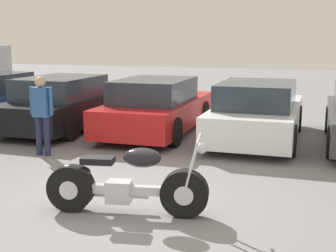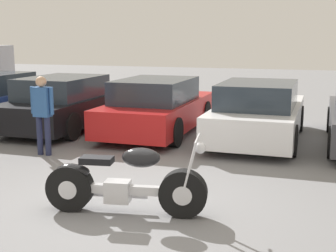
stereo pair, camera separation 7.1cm
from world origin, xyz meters
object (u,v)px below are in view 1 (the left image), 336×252
at_px(parked_car_black, 65,104).
at_px(parked_car_white, 257,113).
at_px(parked_car_red, 157,107).
at_px(motorcycle, 125,184).
at_px(person_standing, 42,109).

bearing_deg(parked_car_black, parked_car_white, 0.90).
height_order(parked_car_red, parked_car_white, same).
relative_size(motorcycle, parked_car_black, 0.51).
bearing_deg(person_standing, motorcycle, -40.82).
xyz_separation_m(parked_car_black, parked_car_red, (2.49, 0.15, 0.00)).
distance_m(parked_car_black, parked_car_red, 2.50).
height_order(parked_car_black, parked_car_white, same).
xyz_separation_m(motorcycle, parked_car_black, (-3.87, 5.13, 0.24)).
relative_size(parked_car_red, parked_car_white, 1.00).
relative_size(parked_car_black, person_standing, 2.72).
relative_size(parked_car_red, person_standing, 2.72).
height_order(parked_car_red, person_standing, person_standing).
bearing_deg(parked_car_red, motorcycle, -75.42).
bearing_deg(parked_car_white, motorcycle, -102.14).
distance_m(motorcycle, parked_car_white, 5.33).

